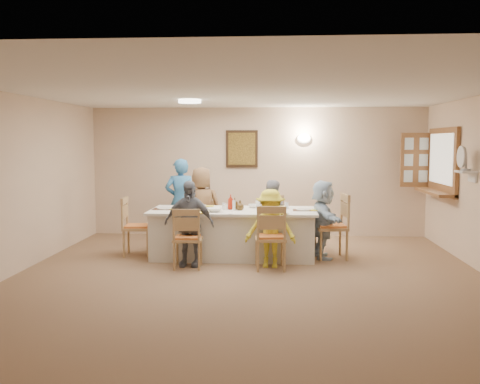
# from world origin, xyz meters

# --- Properties ---
(ground) EXTENTS (7.00, 7.00, 0.00)m
(ground) POSITION_xyz_m (0.00, 0.00, 0.00)
(ground) COLOR brown
(room_walls) EXTENTS (7.00, 7.00, 7.00)m
(room_walls) POSITION_xyz_m (0.00, 0.00, 1.51)
(room_walls) COLOR beige
(room_walls) RESTS_ON ground
(wall_picture) EXTENTS (0.62, 0.05, 0.72)m
(wall_picture) POSITION_xyz_m (-0.30, 3.46, 1.70)
(wall_picture) COLOR #322111
(wall_picture) RESTS_ON room_walls
(wall_sconce) EXTENTS (0.26, 0.09, 0.18)m
(wall_sconce) POSITION_xyz_m (0.90, 3.44, 1.90)
(wall_sconce) COLOR white
(wall_sconce) RESTS_ON room_walls
(ceiling_light) EXTENTS (0.36, 0.36, 0.05)m
(ceiling_light) POSITION_xyz_m (-1.00, 1.50, 2.47)
(ceiling_light) COLOR white
(ceiling_light) RESTS_ON room_walls
(serving_hatch) EXTENTS (0.06, 1.50, 1.15)m
(serving_hatch) POSITION_xyz_m (3.21, 2.40, 1.50)
(serving_hatch) COLOR #915B34
(serving_hatch) RESTS_ON room_walls
(hatch_sill) EXTENTS (0.30, 1.50, 0.05)m
(hatch_sill) POSITION_xyz_m (3.09, 2.40, 0.97)
(hatch_sill) COLOR #915B34
(hatch_sill) RESTS_ON room_walls
(shutter_door) EXTENTS (0.55, 0.04, 1.00)m
(shutter_door) POSITION_xyz_m (2.95, 3.16, 1.50)
(shutter_door) COLOR #915B34
(shutter_door) RESTS_ON room_walls
(fan_shelf) EXTENTS (0.22, 0.36, 0.03)m
(fan_shelf) POSITION_xyz_m (3.13, 1.05, 1.40)
(fan_shelf) COLOR white
(fan_shelf) RESTS_ON room_walls
(desk_fan) EXTENTS (0.30, 0.30, 0.28)m
(desk_fan) POSITION_xyz_m (3.10, 1.05, 1.55)
(desk_fan) COLOR #A5A5A8
(desk_fan) RESTS_ON fan_shelf
(dining_table) EXTENTS (2.62, 1.11, 0.76)m
(dining_table) POSITION_xyz_m (-0.31, 1.47, 0.38)
(dining_table) COLOR silver
(dining_table) RESTS_ON ground
(chair_back_left) EXTENTS (0.45, 0.45, 0.93)m
(chair_back_left) POSITION_xyz_m (-0.91, 2.27, 0.46)
(chair_back_left) COLOR tan
(chair_back_left) RESTS_ON ground
(chair_back_right) EXTENTS (0.49, 0.49, 0.91)m
(chair_back_right) POSITION_xyz_m (0.29, 2.27, 0.46)
(chair_back_right) COLOR tan
(chair_back_right) RESTS_ON ground
(chair_front_left) EXTENTS (0.45, 0.45, 0.90)m
(chair_front_left) POSITION_xyz_m (-0.91, 0.67, 0.45)
(chair_front_left) COLOR tan
(chair_front_left) RESTS_ON ground
(chair_front_right) EXTENTS (0.49, 0.49, 0.95)m
(chair_front_right) POSITION_xyz_m (0.29, 0.67, 0.47)
(chair_front_right) COLOR tan
(chair_front_right) RESTS_ON ground
(chair_left_end) EXTENTS (0.49, 0.49, 0.95)m
(chair_left_end) POSITION_xyz_m (-1.86, 1.47, 0.48)
(chair_left_end) COLOR tan
(chair_left_end) RESTS_ON ground
(chair_right_end) EXTENTS (0.56, 0.56, 1.03)m
(chair_right_end) POSITION_xyz_m (1.24, 1.47, 0.52)
(chair_right_end) COLOR tan
(chair_right_end) RESTS_ON ground
(diner_back_left) EXTENTS (0.71, 0.48, 1.41)m
(diner_back_left) POSITION_xyz_m (-0.91, 2.15, 0.70)
(diner_back_left) COLOR brown
(diner_back_left) RESTS_ON ground
(diner_back_right) EXTENTS (0.71, 0.61, 1.19)m
(diner_back_right) POSITION_xyz_m (0.29, 2.15, 0.59)
(diner_back_right) COLOR gray
(diner_back_right) RESTS_ON ground
(diner_front_left) EXTENTS (0.81, 0.46, 1.27)m
(diner_front_left) POSITION_xyz_m (-0.91, 0.79, 0.64)
(diner_front_left) COLOR slate
(diner_front_left) RESTS_ON ground
(diner_front_right) EXTENTS (0.81, 0.55, 1.15)m
(diner_front_right) POSITION_xyz_m (0.29, 0.79, 0.57)
(diner_front_right) COLOR yellow
(diner_front_right) RESTS_ON ground
(diner_right_end) EXTENTS (1.23, 0.62, 1.24)m
(diner_right_end) POSITION_xyz_m (1.11, 1.47, 0.62)
(diner_right_end) COLOR silver
(diner_right_end) RESTS_ON ground
(caregiver) EXTENTS (0.71, 0.60, 1.54)m
(caregiver) POSITION_xyz_m (-1.36, 2.62, 0.77)
(caregiver) COLOR teal
(caregiver) RESTS_ON ground
(placemat_fl) EXTENTS (0.38, 0.28, 0.01)m
(placemat_fl) POSITION_xyz_m (-0.91, 1.05, 0.76)
(placemat_fl) COLOR #472B19
(placemat_fl) RESTS_ON dining_table
(plate_fl) EXTENTS (0.23, 0.23, 0.01)m
(plate_fl) POSITION_xyz_m (-0.91, 1.05, 0.77)
(plate_fl) COLOR white
(plate_fl) RESTS_ON dining_table
(napkin_fl) EXTENTS (0.14, 0.14, 0.01)m
(napkin_fl) POSITION_xyz_m (-0.73, 1.00, 0.77)
(napkin_fl) COLOR yellow
(napkin_fl) RESTS_ON dining_table
(placemat_fr) EXTENTS (0.36, 0.27, 0.01)m
(placemat_fr) POSITION_xyz_m (0.29, 1.05, 0.76)
(placemat_fr) COLOR #472B19
(placemat_fr) RESTS_ON dining_table
(plate_fr) EXTENTS (0.24, 0.24, 0.01)m
(plate_fr) POSITION_xyz_m (0.29, 1.05, 0.77)
(plate_fr) COLOR white
(plate_fr) RESTS_ON dining_table
(napkin_fr) EXTENTS (0.14, 0.14, 0.01)m
(napkin_fr) POSITION_xyz_m (0.47, 1.00, 0.77)
(napkin_fr) COLOR yellow
(napkin_fr) RESTS_ON dining_table
(placemat_bl) EXTENTS (0.37, 0.27, 0.01)m
(placemat_bl) POSITION_xyz_m (-0.91, 1.89, 0.76)
(placemat_bl) COLOR #472B19
(placemat_bl) RESTS_ON dining_table
(plate_bl) EXTENTS (0.23, 0.23, 0.01)m
(plate_bl) POSITION_xyz_m (-0.91, 1.89, 0.77)
(plate_bl) COLOR white
(plate_bl) RESTS_ON dining_table
(napkin_bl) EXTENTS (0.13, 0.13, 0.01)m
(napkin_bl) POSITION_xyz_m (-0.73, 1.84, 0.77)
(napkin_bl) COLOR yellow
(napkin_bl) RESTS_ON dining_table
(placemat_br) EXTENTS (0.34, 0.25, 0.01)m
(placemat_br) POSITION_xyz_m (0.29, 1.89, 0.76)
(placemat_br) COLOR #472B19
(placemat_br) RESTS_ON dining_table
(plate_br) EXTENTS (0.23, 0.23, 0.01)m
(plate_br) POSITION_xyz_m (0.29, 1.89, 0.77)
(plate_br) COLOR white
(plate_br) RESTS_ON dining_table
(napkin_br) EXTENTS (0.15, 0.15, 0.01)m
(napkin_br) POSITION_xyz_m (0.47, 1.84, 0.77)
(napkin_br) COLOR yellow
(napkin_br) RESTS_ON dining_table
(placemat_le) EXTENTS (0.37, 0.28, 0.01)m
(placemat_le) POSITION_xyz_m (-1.41, 1.47, 0.76)
(placemat_le) COLOR #472B19
(placemat_le) RESTS_ON dining_table
(plate_le) EXTENTS (0.26, 0.26, 0.02)m
(plate_le) POSITION_xyz_m (-1.41, 1.47, 0.77)
(plate_le) COLOR white
(plate_le) RESTS_ON dining_table
(napkin_le) EXTENTS (0.15, 0.15, 0.01)m
(napkin_le) POSITION_xyz_m (-1.23, 1.42, 0.77)
(napkin_le) COLOR yellow
(napkin_le) RESTS_ON dining_table
(placemat_re) EXTENTS (0.35, 0.26, 0.01)m
(placemat_re) POSITION_xyz_m (0.81, 1.47, 0.76)
(placemat_re) COLOR #472B19
(placemat_re) RESTS_ON dining_table
(plate_re) EXTENTS (0.24, 0.24, 0.02)m
(plate_re) POSITION_xyz_m (0.81, 1.47, 0.77)
(plate_re) COLOR white
(plate_re) RESTS_ON dining_table
(napkin_re) EXTENTS (0.15, 0.15, 0.01)m
(napkin_re) POSITION_xyz_m (0.99, 1.42, 0.77)
(napkin_re) COLOR yellow
(napkin_re) RESTS_ON dining_table
(teacup_a) EXTENTS (0.21, 0.21, 0.09)m
(teacup_a) POSITION_xyz_m (-1.12, 1.12, 0.81)
(teacup_a) COLOR white
(teacup_a) RESTS_ON dining_table
(teacup_b) EXTENTS (0.13, 0.13, 0.09)m
(teacup_b) POSITION_xyz_m (0.06, 1.96, 0.81)
(teacup_b) COLOR white
(teacup_b) RESTS_ON dining_table
(bowl_a) EXTENTS (0.32, 0.32, 0.06)m
(bowl_a) POSITION_xyz_m (-0.58, 1.18, 0.79)
(bowl_a) COLOR white
(bowl_a) RESTS_ON dining_table
(bowl_b) EXTENTS (0.28, 0.28, 0.06)m
(bowl_b) POSITION_xyz_m (0.00, 1.74, 0.79)
(bowl_b) COLOR white
(bowl_b) RESTS_ON dining_table
(condiment_ketchup) EXTENTS (0.11, 0.11, 0.24)m
(condiment_ketchup) POSITION_xyz_m (-0.36, 1.48, 0.88)
(condiment_ketchup) COLOR #B6240F
(condiment_ketchup) RESTS_ON dining_table
(condiment_brown) EXTENTS (0.11, 0.11, 0.18)m
(condiment_brown) POSITION_xyz_m (-0.29, 1.52, 0.85)
(condiment_brown) COLOR #483113
(condiment_brown) RESTS_ON dining_table
(condiment_malt) EXTENTS (0.21, 0.21, 0.16)m
(condiment_malt) POSITION_xyz_m (-0.20, 1.41, 0.84)
(condiment_malt) COLOR #483113
(condiment_malt) RESTS_ON dining_table
(drinking_glass) EXTENTS (0.07, 0.07, 0.10)m
(drinking_glass) POSITION_xyz_m (-0.46, 1.52, 0.82)
(drinking_glass) COLOR silver
(drinking_glass) RESTS_ON dining_table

